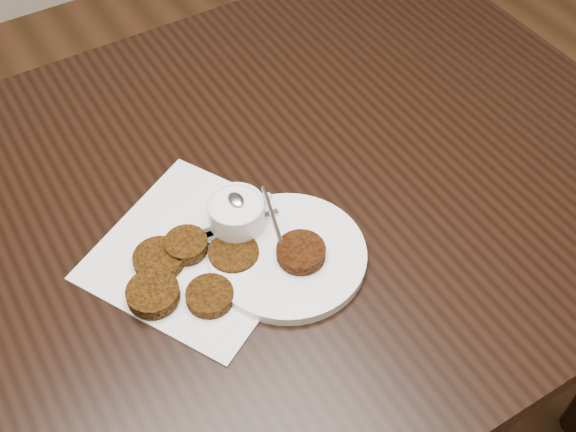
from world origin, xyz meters
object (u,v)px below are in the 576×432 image
object	(u,v)px
table	(227,342)
plate_with_patty	(288,252)
napkin	(200,251)
sauce_ramekin	(235,202)

from	to	relation	value
table	plate_with_patty	distance (m)	0.42
table	plate_with_patty	xyz separation A→B (m)	(0.06, -0.13, 0.39)
table	plate_with_patty	world-z (taller)	plate_with_patty
napkin	sauce_ramekin	world-z (taller)	sauce_ramekin
napkin	plate_with_patty	world-z (taller)	plate_with_patty
table	sauce_ramekin	size ratio (longest dim) A/B	12.75
napkin	plate_with_patty	size ratio (longest dim) A/B	1.21
table	napkin	xyz separation A→B (m)	(-0.05, -0.06, 0.38)
napkin	table	bearing A→B (deg)	50.81
napkin	plate_with_patty	bearing A→B (deg)	-36.42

